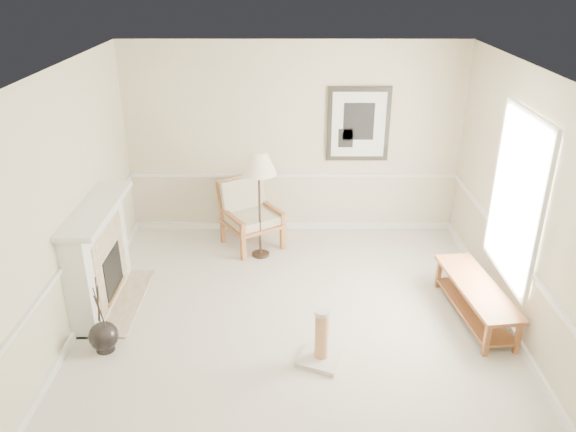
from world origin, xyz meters
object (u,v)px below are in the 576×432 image
(bench, at_px, (476,296))
(floor_vase, at_px, (104,337))
(scratching_post, at_px, (321,345))
(floor_lamp, at_px, (259,166))
(armchair, at_px, (248,210))

(bench, bearing_deg, floor_vase, -171.30)
(bench, bearing_deg, scratching_post, -156.49)
(floor_lamp, xyz_separation_m, scratching_post, (0.76, -2.34, -1.17))
(scratching_post, bearing_deg, floor_vase, 176.02)
(floor_vase, bearing_deg, scratching_post, -3.98)
(floor_lamp, bearing_deg, armchair, 115.93)
(floor_vase, height_order, scratching_post, floor_vase)
(bench, bearing_deg, floor_lamp, 149.61)
(floor_vase, height_order, armchair, armchair)
(armchair, height_order, bench, armchair)
(floor_vase, relative_size, armchair, 0.88)
(armchair, bearing_deg, bench, -66.65)
(armchair, bearing_deg, floor_vase, -150.71)
(bench, distance_m, scratching_post, 2.03)
(floor_vase, relative_size, floor_lamp, 0.60)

